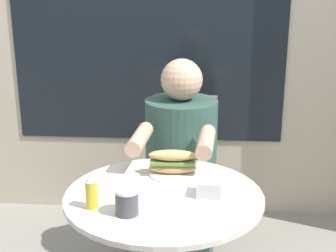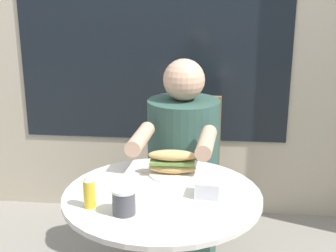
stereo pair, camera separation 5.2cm
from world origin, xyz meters
name	(u,v)px [view 1 (the left image)]	position (x,y,z in m)	size (l,w,h in m)	color
cafe_table	(164,239)	(0.00, 0.00, 0.53)	(0.74, 0.74, 0.72)	beige
diner_chair	(184,158)	(0.04, 0.91, 0.52)	(0.41, 0.41, 0.87)	brown
seated_diner	(180,188)	(0.03, 0.56, 0.49)	(0.39, 0.65, 1.14)	#2D4C42
sandwich_on_plate	(172,164)	(0.02, 0.18, 0.77)	(0.20, 0.19, 0.11)	white
drink_cup	(127,201)	(-0.11, -0.17, 0.77)	(0.08, 0.08, 0.09)	#424247
napkin_box	(209,187)	(0.17, 0.00, 0.75)	(0.10, 0.10, 0.06)	silver
condiment_bottle	(92,192)	(-0.24, -0.13, 0.79)	(0.04, 0.04, 0.13)	gold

